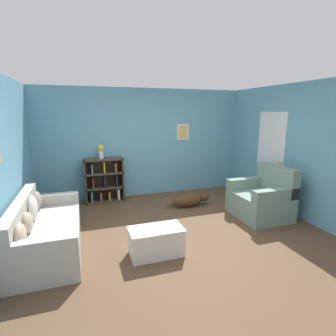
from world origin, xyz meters
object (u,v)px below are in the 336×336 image
couch (45,231)px  dog (190,200)px  coffee_table (156,241)px  recliner_chair (262,199)px  vase (101,151)px  bookshelf (105,181)px

couch → dog: 2.99m
coffee_table → dog: (1.26, 1.69, -0.07)m
recliner_chair → dog: recliner_chair is taller
vase → recliner_chair: bearing=-33.6°
vase → couch: bearing=-117.1°
bookshelf → coffee_table: bearing=-79.9°
couch → bookshelf: bearing=62.1°
couch → bookshelf: 2.29m
bookshelf → vase: (-0.05, -0.02, 0.70)m
couch → recliner_chair: recliner_chair is taller
couch → recliner_chair: bearing=0.9°
recliner_chair → coffee_table: bearing=-163.2°
bookshelf → vase: 0.71m
recliner_chair → dog: size_ratio=1.03×
couch → dog: bearing=20.1°
bookshelf → coffee_table: 2.73m
dog → vase: (-1.78, 0.97, 1.04)m
coffee_table → couch: bearing=156.8°
bookshelf → coffee_table: size_ratio=1.30×
couch → coffee_table: 1.68m
recliner_chair → dog: bearing=139.5°
dog → vase: size_ratio=3.21×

